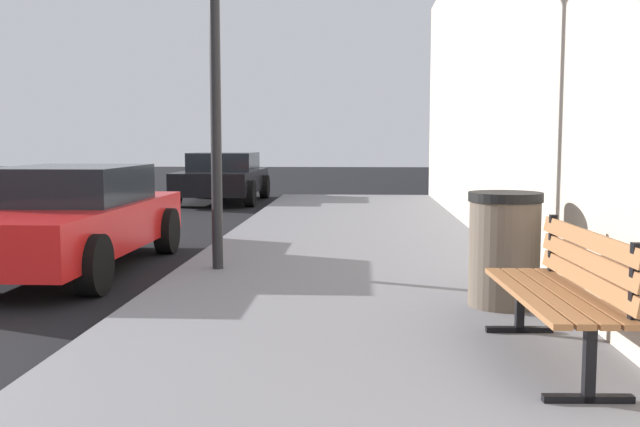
% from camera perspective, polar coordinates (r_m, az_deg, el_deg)
% --- Properties ---
extents(bench, '(0.57, 1.73, 0.89)m').
position_cam_1_polar(bench, '(4.97, 18.65, -5.29)').
color(bench, brown).
rests_on(bench, sidewalk).
extents(trash_bin, '(0.64, 0.64, 0.99)m').
position_cam_1_polar(trash_bin, '(6.50, 14.25, -2.71)').
color(trash_bin, brown).
rests_on(trash_bin, sidewalk).
extents(street_lamp, '(0.36, 0.36, 4.27)m').
position_cam_1_polar(street_lamp, '(8.30, -8.30, 16.06)').
color(street_lamp, black).
rests_on(street_lamp, sidewalk).
extents(car_red, '(1.93, 4.40, 1.27)m').
position_cam_1_polar(car_red, '(9.40, -19.15, -0.31)').
color(car_red, red).
rests_on(car_red, ground_plane).
extents(car_black, '(2.03, 4.14, 1.27)m').
position_cam_1_polar(car_black, '(18.90, -7.62, 2.86)').
color(car_black, black).
rests_on(car_black, ground_plane).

